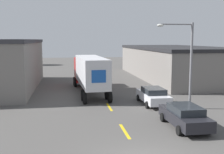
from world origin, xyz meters
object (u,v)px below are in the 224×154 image
semi_truck (89,71)px  street_lamp (186,58)px  parked_car_right_near (185,116)px  parked_car_right_mid (153,96)px

semi_truck → street_lamp: size_ratio=1.76×
semi_truck → street_lamp: (7.27, -8.55, 1.85)m
parked_car_right_near → street_lamp: size_ratio=0.67×
parked_car_right_mid → parked_car_right_near: same height
street_lamp → parked_car_right_mid: bearing=134.8°
parked_car_right_mid → street_lamp: (2.09, -2.10, 3.45)m
parked_car_right_mid → parked_car_right_near: 6.80m
semi_truck → parked_car_right_near: (5.19, -13.24, -1.60)m
semi_truck → parked_car_right_near: bearing=-71.9°
semi_truck → street_lamp: bearing=-52.9°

